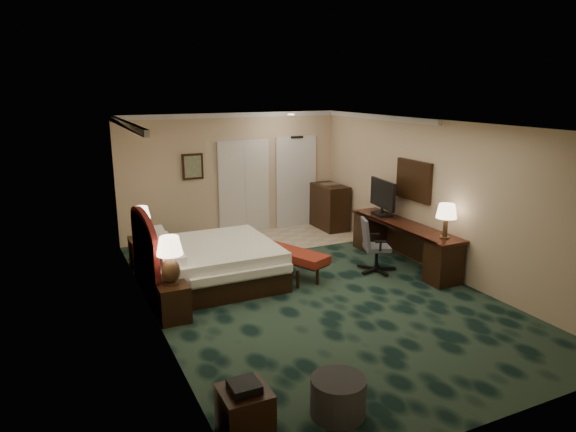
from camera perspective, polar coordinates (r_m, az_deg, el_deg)
name	(u,v)px	position (r m, az deg, el deg)	size (l,w,h in m)	color
floor	(311,291)	(8.48, 2.57, -8.35)	(5.00, 7.50, 0.00)	black
ceiling	(313,124)	(7.85, 2.80, 10.15)	(5.00, 7.50, 0.00)	white
wall_back	(233,175)	(11.44, -6.18, 4.57)	(5.00, 0.00, 2.70)	beige
wall_front	(501,298)	(5.22, 22.57, -8.37)	(5.00, 0.00, 2.70)	beige
wall_left	(151,230)	(7.27, -15.02, -1.48)	(0.00, 7.50, 2.70)	beige
wall_right	(437,197)	(9.47, 16.18, 2.06)	(0.00, 7.50, 2.70)	beige
crown_molding	(313,128)	(7.85, 2.79, 9.79)	(5.00, 7.50, 0.10)	silver
tile_patch	(286,238)	(11.31, -0.26, -2.46)	(3.20, 1.70, 0.01)	#BAB192
headboard	(145,253)	(8.41, -15.61, -4.02)	(0.12, 2.00, 1.40)	#4A120D
entry_door	(296,183)	(12.05, 0.89, 3.70)	(1.02, 0.06, 2.18)	silver
closet_doors	(244,188)	(11.54, -4.90, 3.17)	(1.20, 0.06, 2.10)	silver
wall_art	(193,167)	(11.10, -10.55, 5.43)	(0.45, 0.06, 0.55)	#486855
wall_mirror	(414,180)	(9.85, 13.79, 3.86)	(0.05, 0.95, 0.75)	white
bed	(212,264)	(8.81, -8.49, -5.30)	(2.11, 1.95, 0.67)	white
nightstand_near	(173,302)	(7.60, -12.64, -9.31)	(0.43, 0.49, 0.53)	black
nightstand_far	(142,252)	(9.88, -15.87, -3.91)	(0.43, 0.50, 0.54)	black
lamp_near	(170,260)	(7.41, -12.95, -4.83)	(0.37, 0.37, 0.70)	black
lamp_far	(142,222)	(9.75, -15.89, -0.68)	(0.32, 0.32, 0.59)	black
bed_bench	(293,263)	(9.08, 0.53, -5.24)	(0.47, 1.35, 0.46)	maroon
ottoman	(338,396)	(5.54, 5.57, -19.33)	(0.57, 0.57, 0.40)	#313131
side_table	(245,413)	(5.22, -4.81, -21.01)	(0.46, 0.46, 0.50)	black
desk	(403,244)	(9.85, 12.68, -3.04)	(0.58, 2.69, 0.78)	black
tv	(382,198)	(10.21, 10.46, 2.00)	(0.08, 0.91, 0.71)	black
desk_lamp	(446,221)	(8.94, 17.14, -0.52)	(0.34, 0.34, 0.60)	black
desk_chair	(377,245)	(9.33, 9.86, -3.21)	(0.57, 0.54, 0.99)	#454549
minibar	(330,207)	(12.00, 4.66, 1.03)	(0.55, 0.99, 1.04)	black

